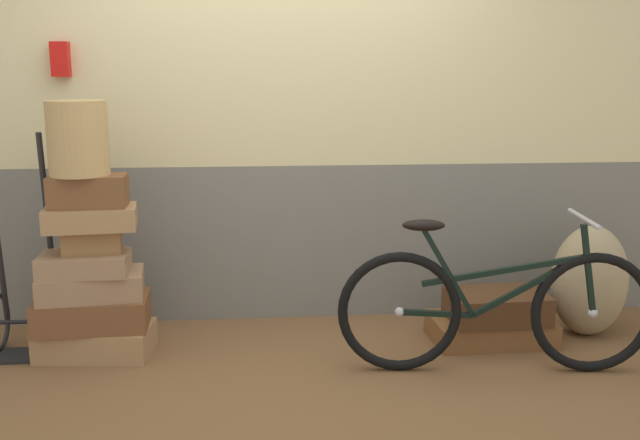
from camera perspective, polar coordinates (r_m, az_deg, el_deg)
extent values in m
cube|color=brown|center=(4.13, -2.24, -11.27)|extent=(9.12, 5.20, 0.06)
cube|color=slate|center=(4.78, -2.81, -1.51)|extent=(7.12, 0.20, 0.98)
cube|color=beige|center=(4.66, -2.98, 15.41)|extent=(7.12, 0.20, 1.81)
cube|color=red|center=(4.64, -19.35, 11.59)|extent=(0.10, 0.08, 0.20)
cube|color=#9E754C|center=(4.37, -16.84, -8.87)|extent=(0.65, 0.41, 0.16)
cube|color=brown|center=(4.32, -17.10, -6.81)|extent=(0.62, 0.37, 0.17)
cube|color=#937051|center=(4.28, -17.18, -4.79)|extent=(0.59, 0.39, 0.14)
cube|color=#937051|center=(4.22, -17.68, -3.24)|extent=(0.48, 0.31, 0.11)
cube|color=olive|center=(4.20, -17.14, -1.54)|extent=(0.33, 0.21, 0.13)
cube|color=#9E754C|center=(4.17, -17.24, 0.14)|extent=(0.50, 0.32, 0.12)
cube|color=brown|center=(4.15, -17.40, 2.14)|extent=(0.41, 0.23, 0.17)
cube|color=brown|center=(4.52, 12.99, -8.17)|extent=(0.71, 0.44, 0.14)
cube|color=#4C2D19|center=(4.44, 13.44, -6.47)|extent=(0.56, 0.40, 0.17)
cylinder|color=tan|center=(4.13, -18.14, 6.01)|extent=(0.32, 0.32, 0.39)
torus|color=black|center=(4.49, -19.30, -7.32)|extent=(0.03, 0.33, 0.33)
cylinder|color=black|center=(4.54, -21.41, -7.29)|extent=(0.34, 0.02, 0.02)
cylinder|color=black|center=(4.36, -20.16, -0.61)|extent=(0.03, 0.14, 1.07)
cube|color=black|center=(4.49, -21.65, -9.65)|extent=(0.30, 0.22, 0.02)
ellipsoid|color=#9E8966|center=(4.70, 20.02, -4.41)|extent=(0.45, 0.38, 0.67)
torus|color=black|center=(3.92, 6.13, -7.05)|extent=(0.65, 0.12, 0.65)
sphere|color=#B2B2B7|center=(3.92, 6.13, -7.05)|extent=(0.05, 0.05, 0.05)
torus|color=black|center=(4.14, 20.25, -6.72)|extent=(0.65, 0.12, 0.65)
sphere|color=#B2B2B7|center=(4.14, 20.25, -6.72)|extent=(0.05, 0.05, 0.05)
cube|color=black|center=(4.00, 15.60, -4.97)|extent=(0.56, 0.09, 0.34)
cube|color=black|center=(3.89, 9.85, -4.01)|extent=(0.29, 0.06, 0.48)
cube|color=black|center=(3.95, 8.92, -7.13)|extent=(0.38, 0.07, 0.04)
cube|color=black|center=(3.94, 13.77, -3.83)|extent=(0.82, 0.11, 0.17)
cube|color=black|center=(4.06, 19.95, -3.58)|extent=(0.11, 0.04, 0.48)
ellipsoid|color=black|center=(3.81, 7.98, -0.40)|extent=(0.23, 0.11, 0.06)
cylinder|color=#A5A5AD|center=(3.99, 19.66, 0.10)|extent=(0.07, 0.46, 0.02)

